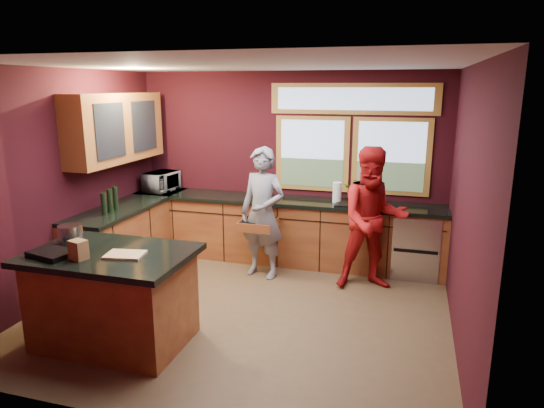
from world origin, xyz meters
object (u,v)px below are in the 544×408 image
at_px(person_grey, 263,213).
at_px(person_red, 373,219).
at_px(cutting_board, 125,255).
at_px(island, 113,297).
at_px(stock_pot, 71,234).

distance_m(person_grey, person_red, 1.43).
bearing_deg(cutting_board, island, 165.96).
distance_m(person_grey, cutting_board, 2.24).
distance_m(island, person_red, 3.14).
bearing_deg(person_red, island, -155.55).
xyz_separation_m(person_red, cutting_board, (-2.11, -2.14, 0.06)).
bearing_deg(cutting_board, person_red, 45.34).
bearing_deg(person_red, stock_pot, -163.54).
bearing_deg(island, person_grey, 66.93).
bearing_deg(stock_pot, cutting_board, -14.93).
xyz_separation_m(person_grey, stock_pot, (-1.44, -1.93, 0.17)).
xyz_separation_m(person_grey, person_red, (1.42, 0.01, 0.03)).
bearing_deg(cutting_board, person_grey, 72.15).
bearing_deg(stock_pot, person_red, 34.09).
distance_m(island, cutting_board, 0.52).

